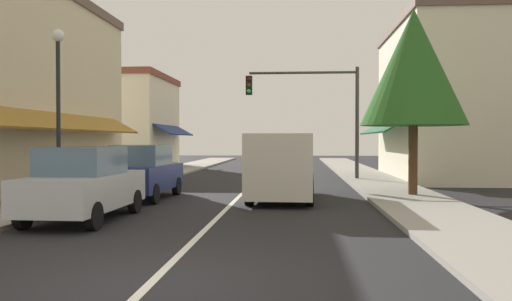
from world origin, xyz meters
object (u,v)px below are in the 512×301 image
(traffic_signal_mast_arm, at_px, (317,102))
(tree_right_near, at_px, (414,68))
(parked_car_second_left, at_px, (142,172))
(street_lamp_left_near, at_px, (58,88))
(van_in_lane, at_px, (282,164))
(parked_car_nearest_left, at_px, (84,184))

(traffic_signal_mast_arm, relative_size, tree_right_near, 0.86)
(parked_car_second_left, height_order, street_lamp_left_near, street_lamp_left_near)
(parked_car_second_left, height_order, van_in_lane, van_in_lane)
(parked_car_nearest_left, bearing_deg, traffic_signal_mast_arm, 66.08)
(van_in_lane, bearing_deg, parked_car_nearest_left, -132.27)
(traffic_signal_mast_arm, distance_m, street_lamp_left_near, 12.96)
(traffic_signal_mast_arm, bearing_deg, tree_right_near, -68.15)
(parked_car_second_left, relative_size, tree_right_near, 0.66)
(van_in_lane, height_order, traffic_signal_mast_arm, traffic_signal_mast_arm)
(street_lamp_left_near, relative_size, tree_right_near, 0.82)
(van_in_lane, relative_size, traffic_signal_mast_arm, 0.97)
(parked_car_nearest_left, xyz_separation_m, parked_car_second_left, (0.04, 4.66, 0.00))
(tree_right_near, bearing_deg, parked_car_second_left, -173.56)
(van_in_lane, relative_size, tree_right_near, 0.83)
(parked_car_second_left, bearing_deg, parked_car_nearest_left, -89.03)
(parked_car_second_left, distance_m, van_in_lane, 4.59)
(van_in_lane, bearing_deg, street_lamp_left_near, -160.21)
(parked_car_nearest_left, distance_m, traffic_signal_mast_arm, 14.57)
(van_in_lane, height_order, tree_right_near, tree_right_near)
(traffic_signal_mast_arm, bearing_deg, parked_car_nearest_left, -114.85)
(parked_car_nearest_left, distance_m, tree_right_near, 11.13)
(van_in_lane, bearing_deg, traffic_signal_mast_arm, 81.97)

